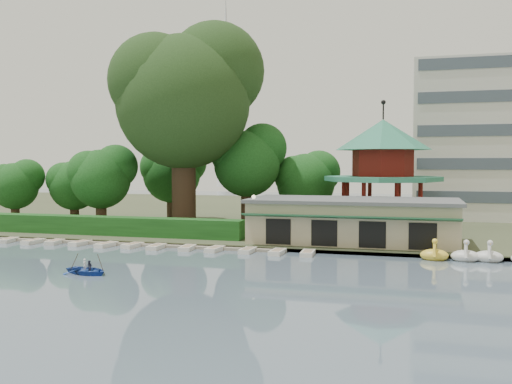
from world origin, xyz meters
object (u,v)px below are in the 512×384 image
at_px(boathouse, 353,220).
at_px(rowboat_with_passengers, 87,267).
at_px(dock, 109,243).
at_px(pavilion, 383,163).
at_px(big_tree, 186,92).

height_order(boathouse, rowboat_with_passengers, boathouse).
xyz_separation_m(dock, boathouse, (22.00, 4.77, 2.25)).
bearing_deg(pavilion, boathouse, -101.28).
distance_m(dock, pavilion, 29.14).
distance_m(boathouse, pavilion, 11.43).
bearing_deg(big_tree, dock, -106.16).
xyz_separation_m(boathouse, rowboat_with_passengers, (-16.08, -17.78, -1.90)).
xyz_separation_m(big_tree, rowboat_with_passengers, (2.73, -24.04, -14.77)).
relative_size(boathouse, rowboat_with_passengers, 3.52).
relative_size(pavilion, big_tree, 0.60).
distance_m(dock, boathouse, 22.62).
height_order(pavilion, big_tree, big_tree).
relative_size(dock, pavilion, 2.52).
xyz_separation_m(pavilion, big_tree, (-20.80, -3.77, 7.76)).
bearing_deg(boathouse, rowboat_with_passengers, -132.13).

